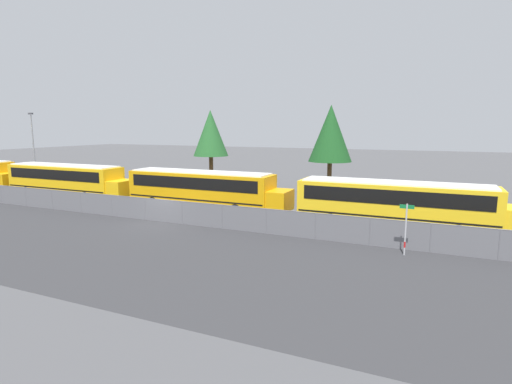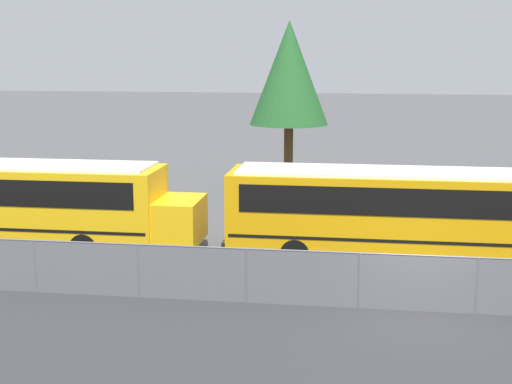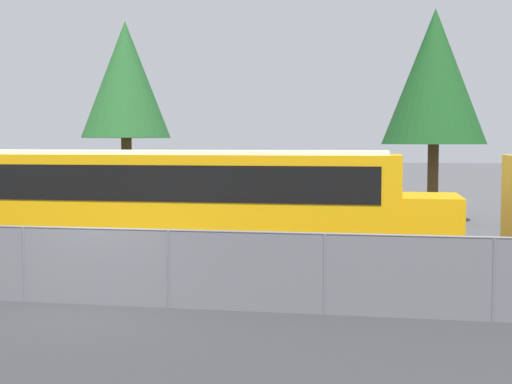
{
  "view_description": "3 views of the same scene",
  "coord_description": "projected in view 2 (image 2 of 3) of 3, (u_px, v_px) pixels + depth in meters",
  "views": [
    {
      "loc": [
        16.75,
        -22.08,
        6.46
      ],
      "look_at": [
        5.31,
        3.82,
        1.88
      ],
      "focal_mm": 28.0,
      "sensor_mm": 36.0,
      "label": 1
    },
    {
      "loc": [
        -1.71,
        -18.63,
        6.89
      ],
      "look_at": [
        -5.04,
        4.74,
        2.2
      ],
      "focal_mm": 50.0,
      "sensor_mm": 36.0,
      "label": 2
    },
    {
      "loc": [
        5.71,
        -13.4,
        3.3
      ],
      "look_at": [
        2.44,
        4.77,
        1.99
      ],
      "focal_mm": 50.0,
      "sensor_mm": 36.0,
      "label": 3
    }
  ],
  "objects": [
    {
      "name": "fence",
      "position": [
        417.0,
        282.0,
        19.04
      ],
      "size": [
        83.31,
        0.07,
        1.58
      ],
      "color": "#9EA0A5",
      "rests_on": "ground_plane"
    },
    {
      "name": "school_bus_2",
      "position": [
        421.0,
        209.0,
        23.27
      ],
      "size": [
        13.57,
        2.57,
        3.07
      ],
      "color": "orange",
      "rests_on": "ground_plane"
    },
    {
      "name": "ground_plane",
      "position": [
        416.0,
        311.0,
        19.2
      ],
      "size": [
        200.0,
        200.0,
        0.0
      ],
      "primitive_type": "plane",
      "color": "#4C4C4F"
    },
    {
      "name": "school_bus_1",
      "position": [
        1.0,
        198.0,
        24.98
      ],
      "size": [
        13.57,
        2.57,
        3.07
      ],
      "color": "yellow",
      "rests_on": "ground_plane"
    },
    {
      "name": "tree_0",
      "position": [
        289.0,
        74.0,
        33.42
      ],
      "size": [
        3.72,
        3.72,
        8.29
      ],
      "color": "#51381E",
      "rests_on": "ground_plane"
    }
  ]
}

